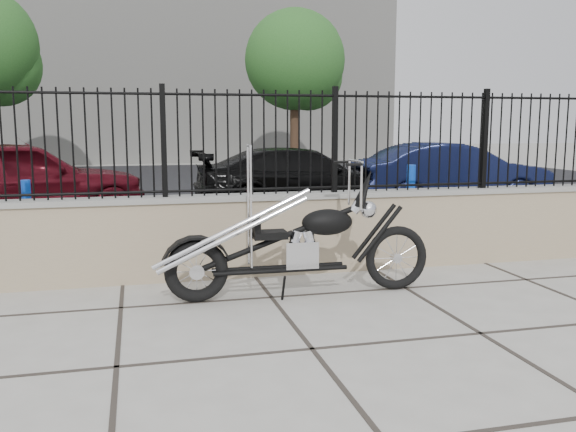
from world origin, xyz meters
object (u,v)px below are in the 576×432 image
(chopper_motorcycle, at_px, (295,220))
(car_blue, at_px, (451,175))
(car_red, at_px, (17,180))
(car_black, at_px, (302,179))

(chopper_motorcycle, height_order, car_blue, chopper_motorcycle)
(car_red, relative_size, car_blue, 1.08)
(car_black, distance_m, car_blue, 3.25)
(car_red, relative_size, car_black, 1.01)
(chopper_motorcycle, xyz_separation_m, car_blue, (4.99, 5.84, -0.11))
(car_blue, bearing_deg, car_black, 87.24)
(car_red, bearing_deg, car_black, -109.89)
(car_red, distance_m, car_black, 5.43)
(chopper_motorcycle, bearing_deg, car_black, 75.23)
(chopper_motorcycle, distance_m, car_black, 6.39)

